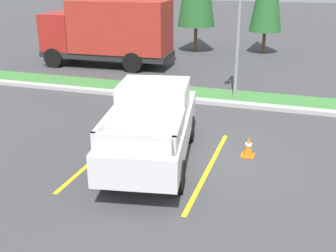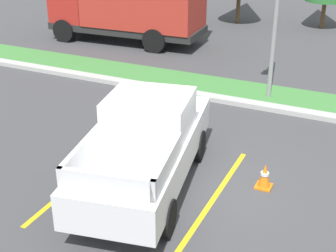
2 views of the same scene
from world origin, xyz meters
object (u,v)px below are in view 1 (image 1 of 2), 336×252
cargo_truck_distant (109,31)px  traffic_cone (248,146)px  street_light (239,4)px  pickup_truck_main (153,124)px

cargo_truck_distant → traffic_cone: cargo_truck_distant is taller
traffic_cone → cargo_truck_distant: bearing=132.6°
traffic_cone → street_light: bearing=103.8°
street_light → traffic_cone: 6.29m
pickup_truck_main → traffic_cone: pickup_truck_main is taller
cargo_truck_distant → traffic_cone: 12.79m
cargo_truck_distant → street_light: size_ratio=1.10×
street_light → traffic_cone: size_ratio=10.44×
pickup_truck_main → street_light: street_light is taller
cargo_truck_distant → street_light: (7.34, -4.20, 1.82)m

